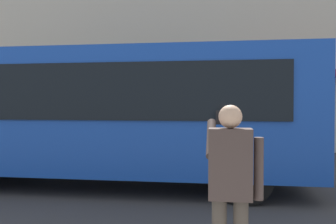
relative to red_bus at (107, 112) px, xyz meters
name	(u,v)px	position (x,y,z in m)	size (l,w,h in m)	color
ground_plane	(194,187)	(-1.97, -0.10, -1.68)	(60.00, 60.00, 0.00)	#38383A
building_facade_far	(206,4)	(-1.99, -6.90, 4.30)	(28.00, 1.55, 12.00)	beige
red_bus	(107,112)	(0.00, 0.00, 0.00)	(9.05, 2.54, 3.08)	#1947AD
pedestrian_photographer	(231,180)	(-2.63, 4.38, -0.54)	(0.53, 0.52, 1.70)	#4C4238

